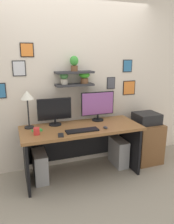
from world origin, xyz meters
The scene contains 15 objects.
ground_plane centered at (0.00, 0.00, 0.00)m, with size 8.00×8.00×0.00m, color gray.
back_wall_assembly centered at (0.00, 0.44, 1.35)m, with size 4.40×0.24×2.70m.
desk centered at (0.00, 0.06, 0.54)m, with size 1.69×0.68×0.75m.
monitor_left centered at (-0.33, 0.22, 0.96)m, with size 0.49×0.18×0.39m.
monitor_right centered at (0.33, 0.22, 0.99)m, with size 0.52×0.18×0.44m.
keyboard centered at (-0.05, -0.17, 0.76)m, with size 0.44×0.14×0.02m, color black.
computer_mouse centered at (0.29, -0.18, 0.77)m, with size 0.06×0.09×0.03m, color #2D2D33.
desk_lamp centered at (-0.70, 0.20, 1.17)m, with size 0.18×0.18×0.52m.
cell_phone centered at (-0.35, -0.23, 0.76)m, with size 0.07×0.14×0.01m, color black.
coffee_mug centered at (-0.63, -0.10, 0.80)m, with size 0.08×0.08×0.09m, color red.
scissors_tray centered at (-0.61, 0.03, 0.76)m, with size 0.12×0.08×0.02m, color green.
drawer_cabinet centered at (1.14, 0.08, 0.33)m, with size 0.44×0.50×0.66m, color brown.
printer centered at (1.14, 0.08, 0.74)m, with size 0.38×0.34×0.17m, color black.
computer_tower_left centered at (-0.60, 0.07, 0.21)m, with size 0.18×0.40×0.42m, color #99999E.
computer_tower_right centered at (0.65, 0.09, 0.21)m, with size 0.18×0.40×0.43m, color #99999E.
Camera 1 is at (-0.90, -2.76, 1.75)m, focal length 34.87 mm.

